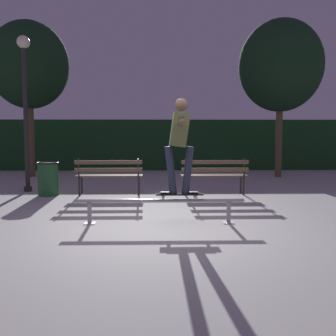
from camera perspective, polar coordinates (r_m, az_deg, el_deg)
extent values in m
plane|color=#ADAAA8|center=(6.33, -1.29, -8.57)|extent=(90.00, 90.00, 0.00)
cube|color=#193D1E|center=(16.26, -1.29, 3.41)|extent=(24.00, 1.20, 2.02)
cylinder|color=#9E9EA3|center=(6.52, -1.29, -4.76)|extent=(2.81, 0.06, 0.06)
cube|color=#9E9EA3|center=(6.66, -11.31, -6.44)|extent=(0.06, 0.06, 0.35)
cube|color=#9E9EA3|center=(6.69, -11.28, -7.86)|extent=(0.18, 0.18, 0.01)
cube|color=#9E9EA3|center=(6.66, 8.73, -6.40)|extent=(0.06, 0.06, 0.35)
cube|color=#9E9EA3|center=(6.69, 8.71, -7.82)|extent=(0.18, 0.18, 0.01)
cube|color=black|center=(6.51, 1.61, -3.81)|extent=(0.78, 0.21, 0.02)
cube|color=black|center=(6.51, 1.61, -3.72)|extent=(0.77, 0.20, 0.00)
cube|color=#9E9EA3|center=(6.53, 3.94, -3.94)|extent=(0.05, 0.17, 0.02)
cube|color=#9E9EA3|center=(6.50, -0.73, -3.98)|extent=(0.05, 0.17, 0.02)
cylinder|color=beige|center=(6.46, 4.01, -4.36)|extent=(0.05, 0.03, 0.05)
cylinder|color=beige|center=(6.62, 3.86, -4.13)|extent=(0.05, 0.03, 0.05)
cylinder|color=beige|center=(6.43, -0.72, -4.40)|extent=(0.05, 0.03, 0.05)
cylinder|color=beige|center=(6.58, -0.74, -4.17)|extent=(0.05, 0.03, 0.05)
cube|color=black|center=(6.52, 3.19, -3.58)|extent=(0.26, 0.10, 0.03)
cube|color=black|center=(6.50, 0.02, -3.61)|extent=(0.26, 0.10, 0.03)
cylinder|color=#282D42|center=(6.47, 2.86, -0.30)|extent=(0.21, 0.13, 0.79)
cylinder|color=#282D42|center=(6.45, 0.38, -0.31)|extent=(0.21, 0.13, 0.79)
cube|color=brown|center=(6.43, 1.63, 5.56)|extent=(0.34, 0.36, 0.57)
cylinder|color=brown|center=(6.05, 1.86, 7.10)|extent=(0.09, 0.61, 0.21)
cylinder|color=brown|center=(6.81, 1.44, 6.88)|extent=(0.09, 0.61, 0.21)
sphere|color=brown|center=(5.77, 2.04, 6.70)|extent=(0.09, 0.09, 0.09)
sphere|color=brown|center=(7.09, 1.30, 6.41)|extent=(0.09, 0.09, 0.09)
sphere|color=brown|center=(6.45, 1.91, 9.12)|extent=(0.21, 0.21, 0.21)
cube|color=#282623|center=(9.77, -4.23, -2.40)|extent=(0.04, 0.04, 0.44)
cube|color=#282623|center=(9.45, -4.31, -2.65)|extent=(0.04, 0.04, 0.44)
cube|color=#282623|center=(9.36, -4.34, -0.02)|extent=(0.04, 0.04, 0.44)
cube|color=#282623|center=(9.93, -12.39, -2.39)|extent=(0.04, 0.04, 0.44)
cube|color=#282623|center=(9.62, -12.73, -2.63)|extent=(0.04, 0.04, 0.44)
cube|color=#282623|center=(9.53, -12.83, -0.04)|extent=(0.04, 0.04, 0.44)
cube|color=brown|center=(9.78, -8.37, -1.03)|extent=(1.60, 0.11, 0.04)
cube|color=brown|center=(9.64, -8.47, -1.12)|extent=(1.60, 0.11, 0.04)
cube|color=brown|center=(9.50, -8.56, -1.21)|extent=(1.60, 0.11, 0.04)
cube|color=brown|center=(9.41, -8.63, -0.28)|extent=(1.60, 0.05, 0.09)
cube|color=brown|center=(9.40, -8.64, 0.81)|extent=(1.60, 0.05, 0.09)
cube|color=#282623|center=(9.97, 10.46, -2.32)|extent=(0.04, 0.04, 0.44)
cube|color=#282623|center=(9.66, 10.87, -2.57)|extent=(0.04, 0.04, 0.44)
cube|color=#282623|center=(9.57, 10.97, 0.01)|extent=(0.04, 0.04, 0.44)
cube|color=#282623|center=(9.76, 2.36, -2.40)|extent=(0.04, 0.04, 0.44)
cube|color=#282623|center=(9.45, 2.50, -2.65)|extent=(0.04, 0.04, 0.44)
cube|color=#282623|center=(9.36, 2.53, -0.01)|extent=(0.04, 0.04, 0.44)
cube|color=brown|center=(9.79, 6.48, -1.00)|extent=(1.60, 0.11, 0.04)
cube|color=brown|center=(9.65, 6.60, -1.09)|extent=(1.60, 0.11, 0.04)
cube|color=brown|center=(9.52, 6.73, -1.18)|extent=(1.60, 0.11, 0.04)
cube|color=brown|center=(9.43, 6.80, -0.25)|extent=(1.60, 0.05, 0.09)
cube|color=brown|center=(9.42, 6.81, 0.84)|extent=(1.60, 0.05, 0.09)
cylinder|color=brown|center=(14.21, -19.21, 4.12)|extent=(0.22, 0.22, 2.63)
ellipsoid|color=black|center=(14.39, -19.50, 13.88)|extent=(2.64, 2.64, 2.91)
cylinder|color=brown|center=(13.83, 15.72, 4.00)|extent=(0.22, 0.22, 2.54)
ellipsoid|color=black|center=(14.00, 15.97, 14.05)|extent=(2.76, 2.76, 3.04)
cylinder|color=#282623|center=(10.63, -19.89, 6.45)|extent=(0.11, 0.11, 3.60)
sphere|color=#F2EACC|center=(10.85, -20.21, 16.74)|extent=(0.32, 0.32, 0.32)
cylinder|color=#282623|center=(10.72, -19.61, -2.88)|extent=(0.20, 0.20, 0.12)
cylinder|color=#23562D|center=(9.83, -16.98, -1.57)|extent=(0.48, 0.48, 0.78)
torus|color=black|center=(9.79, -17.04, 0.70)|extent=(0.52, 0.52, 0.04)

